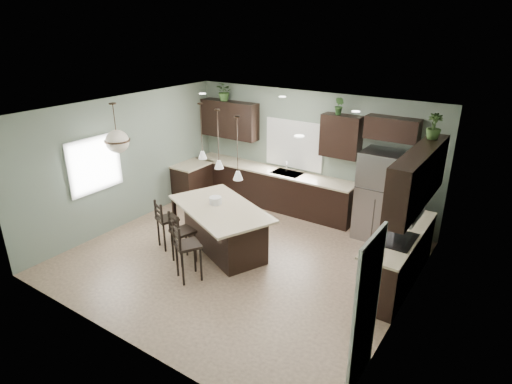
% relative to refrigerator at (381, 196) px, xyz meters
% --- Properties ---
extents(ground, '(6.00, 6.00, 0.00)m').
position_rel_refrigerator_xyz_m(ground, '(-1.87, -2.31, -0.93)').
color(ground, '#9E8466').
rests_on(ground, ground).
extents(pantry_door, '(0.04, 0.82, 2.04)m').
position_rel_refrigerator_xyz_m(pantry_door, '(1.11, -3.86, 0.09)').
color(pantry_door, white).
rests_on(pantry_door, ground).
extents(window_back, '(1.35, 0.02, 1.00)m').
position_rel_refrigerator_xyz_m(window_back, '(-2.27, 0.42, 0.62)').
color(window_back, white).
rests_on(window_back, room_shell).
extents(window_left, '(0.02, 1.10, 1.00)m').
position_rel_refrigerator_xyz_m(window_left, '(-4.85, -3.11, 0.62)').
color(window_left, white).
rests_on(window_left, room_shell).
extents(left_return_cabs, '(0.60, 0.90, 0.90)m').
position_rel_refrigerator_xyz_m(left_return_cabs, '(-4.57, -0.61, -0.48)').
color(left_return_cabs, black).
rests_on(left_return_cabs, ground).
extents(left_return_countertop, '(0.66, 0.96, 0.04)m').
position_rel_refrigerator_xyz_m(left_return_countertop, '(-4.55, -0.61, -0.01)').
color(left_return_countertop, beige).
rests_on(left_return_countertop, left_return_cabs).
extents(back_lower_cabs, '(4.20, 0.60, 0.90)m').
position_rel_refrigerator_xyz_m(back_lower_cabs, '(-2.72, 0.14, -0.48)').
color(back_lower_cabs, black).
rests_on(back_lower_cabs, ground).
extents(back_countertop, '(4.20, 0.66, 0.04)m').
position_rel_refrigerator_xyz_m(back_countertop, '(-2.72, 0.12, -0.01)').
color(back_countertop, beige).
rests_on(back_countertop, back_lower_cabs).
extents(sink_inset, '(0.70, 0.45, 0.01)m').
position_rel_refrigerator_xyz_m(sink_inset, '(-2.27, 0.12, 0.01)').
color(sink_inset, gray).
rests_on(sink_inset, back_countertop).
extents(faucet, '(0.02, 0.02, 0.28)m').
position_rel_refrigerator_xyz_m(faucet, '(-2.27, 0.09, 0.16)').
color(faucet, silver).
rests_on(faucet, back_countertop).
extents(back_upper_left, '(1.55, 0.34, 0.90)m').
position_rel_refrigerator_xyz_m(back_upper_left, '(-4.02, 0.27, 1.02)').
color(back_upper_left, black).
rests_on(back_upper_left, room_shell).
extents(back_upper_right, '(0.85, 0.34, 0.90)m').
position_rel_refrigerator_xyz_m(back_upper_right, '(-1.07, 0.27, 1.02)').
color(back_upper_right, black).
rests_on(back_upper_right, room_shell).
extents(fridge_header, '(1.05, 0.34, 0.45)m').
position_rel_refrigerator_xyz_m(fridge_header, '(-0.02, 0.27, 1.32)').
color(fridge_header, black).
rests_on(fridge_header, room_shell).
extents(right_lower_cabs, '(0.60, 2.35, 0.90)m').
position_rel_refrigerator_xyz_m(right_lower_cabs, '(0.83, -1.44, -0.48)').
color(right_lower_cabs, black).
rests_on(right_lower_cabs, ground).
extents(right_countertop, '(0.66, 2.35, 0.04)m').
position_rel_refrigerator_xyz_m(right_countertop, '(0.81, -1.44, -0.01)').
color(right_countertop, beige).
rests_on(right_countertop, right_lower_cabs).
extents(cooktop, '(0.58, 0.75, 0.02)m').
position_rel_refrigerator_xyz_m(cooktop, '(0.81, -1.71, 0.02)').
color(cooktop, black).
rests_on(cooktop, right_countertop).
extents(wall_oven_front, '(0.01, 0.72, 0.60)m').
position_rel_refrigerator_xyz_m(wall_oven_front, '(0.53, -1.71, -0.48)').
color(wall_oven_front, gray).
rests_on(wall_oven_front, right_lower_cabs).
extents(right_upper_cabs, '(0.34, 2.35, 0.90)m').
position_rel_refrigerator_xyz_m(right_upper_cabs, '(0.96, -1.44, 1.02)').
color(right_upper_cabs, black).
rests_on(right_upper_cabs, room_shell).
extents(microwave, '(0.40, 0.75, 0.40)m').
position_rel_refrigerator_xyz_m(microwave, '(0.91, -1.71, 0.62)').
color(microwave, gray).
rests_on(microwave, right_upper_cabs).
extents(refrigerator, '(0.90, 0.74, 1.85)m').
position_rel_refrigerator_xyz_m(refrigerator, '(0.00, 0.00, 0.00)').
color(refrigerator, gray).
rests_on(refrigerator, ground).
extents(kitchen_island, '(2.48, 2.02, 0.92)m').
position_rel_refrigerator_xyz_m(kitchen_island, '(-2.35, -2.27, -0.46)').
color(kitchen_island, black).
rests_on(kitchen_island, ground).
extents(serving_dish, '(0.24, 0.24, 0.14)m').
position_rel_refrigerator_xyz_m(serving_dish, '(-2.53, -2.18, 0.07)').
color(serving_dish, silver).
rests_on(serving_dish, kitchen_island).
extents(bar_stool_left, '(0.48, 0.48, 1.01)m').
position_rel_refrigerator_xyz_m(bar_stool_left, '(-3.31, -2.74, -0.42)').
color(bar_stool_left, black).
rests_on(bar_stool_left, ground).
extents(bar_stool_center, '(0.47, 0.47, 1.03)m').
position_rel_refrigerator_xyz_m(bar_stool_center, '(-2.67, -2.99, -0.41)').
color(bar_stool_center, black).
rests_on(bar_stool_center, ground).
extents(bar_stool_right, '(0.55, 0.55, 1.09)m').
position_rel_refrigerator_xyz_m(bar_stool_right, '(-2.20, -3.36, -0.38)').
color(bar_stool_right, black).
rests_on(bar_stool_right, ground).
extents(pendant_left, '(0.17, 0.17, 1.10)m').
position_rel_refrigerator_xyz_m(pendant_left, '(-2.98, -1.98, 1.32)').
color(pendant_left, white).
rests_on(pendant_left, room_shell).
extents(pendant_center, '(0.17, 0.17, 1.10)m').
position_rel_refrigerator_xyz_m(pendant_center, '(-2.35, -2.27, 1.32)').
color(pendant_center, white).
rests_on(pendant_center, room_shell).
extents(pendant_right, '(0.17, 0.17, 1.10)m').
position_rel_refrigerator_xyz_m(pendant_right, '(-1.71, -2.55, 1.32)').
color(pendant_right, white).
rests_on(pendant_right, room_shell).
extents(chandelier, '(0.49, 0.49, 0.98)m').
position_rel_refrigerator_xyz_m(chandelier, '(-4.34, -2.89, 1.39)').
color(chandelier, beige).
rests_on(chandelier, room_shell).
extents(plant_back_left, '(0.50, 0.47, 0.45)m').
position_rel_refrigerator_xyz_m(plant_back_left, '(-4.13, 0.24, 1.70)').
color(plant_back_left, '#365B27').
rests_on(plant_back_left, back_upper_left).
extents(plant_back_right, '(0.26, 0.24, 0.37)m').
position_rel_refrigerator_xyz_m(plant_back_right, '(-1.15, 0.24, 1.66)').
color(plant_back_right, '#284B21').
rests_on(plant_back_right, back_upper_right).
extents(plant_right_wall, '(0.30, 0.30, 0.42)m').
position_rel_refrigerator_xyz_m(plant_right_wall, '(0.93, -0.71, 1.69)').
color(plant_right_wall, '#365425').
rests_on(plant_right_wall, right_upper_cabs).
extents(room_shell, '(6.00, 6.00, 6.00)m').
position_rel_refrigerator_xyz_m(room_shell, '(-1.87, -2.31, 0.77)').
color(room_shell, slate).
rests_on(room_shell, ground).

